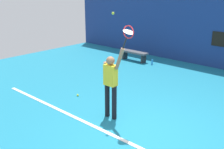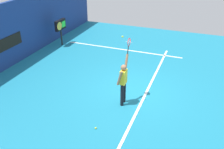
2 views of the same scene
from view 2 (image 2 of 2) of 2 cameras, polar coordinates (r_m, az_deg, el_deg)
ground_plane at (r=10.73m, az=5.01°, el=-3.83°), size 18.00×18.00×0.00m
back_wall at (r=13.27m, az=-23.69°, el=7.73°), size 18.00×0.20×3.13m
sponsor_banner_center at (r=13.28m, az=-23.05°, el=6.45°), size 2.20×0.03×0.60m
court_baseline at (r=10.62m, az=7.72°, el=-4.32°), size 10.00×0.10×0.01m
court_sideline at (r=14.90m, az=2.32°, el=5.75°), size 0.10×7.00×0.01m
tennis_player at (r=9.41m, az=2.60°, el=-1.50°), size 0.69×0.31×1.97m
tennis_racket at (r=9.31m, az=3.89°, el=7.17°), size 0.41×0.27×0.62m
tennis_ball at (r=8.71m, az=2.42°, el=8.62°), size 0.07×0.07×0.07m
scoreboard_clock at (r=15.52m, az=-11.69°, el=10.81°), size 0.96×0.20×1.57m
spare_ball at (r=8.71m, az=-3.75°, el=-12.10°), size 0.07×0.07×0.07m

